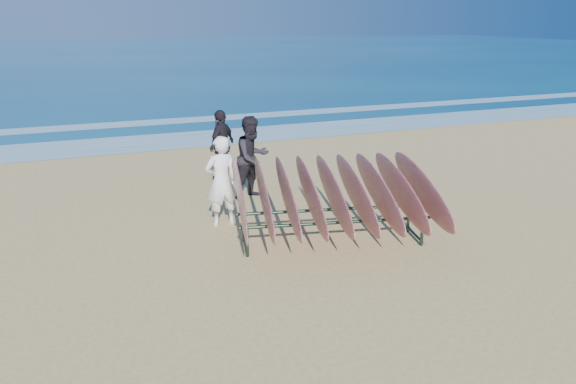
{
  "coord_description": "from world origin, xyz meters",
  "views": [
    {
      "loc": [
        -3.31,
        -7.39,
        3.7
      ],
      "look_at": [
        0.0,
        0.8,
        0.95
      ],
      "focal_mm": 35.0,
      "sensor_mm": 36.0,
      "label": 1
    }
  ],
  "objects_px": {
    "surfboard_rack": "(333,193)",
    "person_dark_a": "(252,158)",
    "person_dark_b": "(222,145)",
    "person_white": "(221,181)"
  },
  "relations": [
    {
      "from": "person_dark_b",
      "to": "person_white",
      "type": "bearing_deg",
      "value": 29.87
    },
    {
      "from": "person_white",
      "to": "surfboard_rack",
      "type": "bearing_deg",
      "value": 124.47
    },
    {
      "from": "person_dark_b",
      "to": "person_dark_a",
      "type": "bearing_deg",
      "value": 53.31
    },
    {
      "from": "person_white",
      "to": "person_dark_b",
      "type": "xyz_separation_m",
      "value": [
        0.83,
        2.96,
        -0.0
      ]
    },
    {
      "from": "surfboard_rack",
      "to": "person_dark_b",
      "type": "bearing_deg",
      "value": 111.05
    },
    {
      "from": "surfboard_rack",
      "to": "person_white",
      "type": "height_order",
      "value": "person_white"
    },
    {
      "from": "surfboard_rack",
      "to": "person_dark_a",
      "type": "xyz_separation_m",
      "value": [
        -0.43,
        2.96,
        -0.02
      ]
    },
    {
      "from": "person_white",
      "to": "person_dark_b",
      "type": "bearing_deg",
      "value": -113.82
    },
    {
      "from": "surfboard_rack",
      "to": "person_dark_a",
      "type": "relative_size",
      "value": 2.13
    },
    {
      "from": "surfboard_rack",
      "to": "person_dark_a",
      "type": "height_order",
      "value": "person_dark_a"
    }
  ]
}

